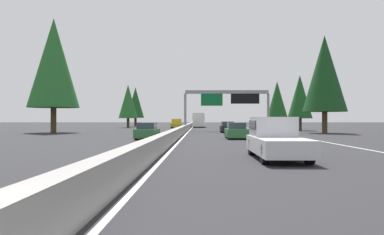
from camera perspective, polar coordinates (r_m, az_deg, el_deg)
The scene contains 18 objects.
ground_plane at distance 62.14m, azimuth -0.52°, elevation -1.90°, with size 320.00×320.00×0.00m, color #262628.
median_barrier at distance 82.12m, azimuth -0.30°, elevation -1.20°, with size 180.00×0.56×0.90m, color gray.
shoulder_stripe_right at distance 72.75m, azimuth 8.84°, elevation -1.66°, with size 160.00×0.16×0.01m, color silver.
shoulder_stripe_median at distance 72.12m, azimuth -0.08°, elevation -1.68°, with size 160.00×0.16×0.01m, color silver.
sign_gantry_overhead at distance 55.22m, azimuth 5.54°, elevation 2.91°, with size 0.50×12.68×6.08m.
pickup_distant_b at distance 17.04m, azimuth 12.72°, elevation -3.10°, with size 5.60×2.00×1.86m.
sedan_near_right at distance 33.82m, azimuth 6.80°, elevation -2.10°, with size 4.40×1.80×1.47m.
sedan_mid_right at distance 49.46m, azimuth 5.45°, elevation -1.53°, with size 4.40×1.80×1.47m.
bus_mid_center at distance 83.07m, azimuth 1.02°, elevation -0.31°, with size 11.50×2.55×3.10m.
sedan_near_center at distance 109.25m, azimuth 1.27°, elevation -0.85°, with size 4.40×1.80×1.47m.
oncoming_near at distance 75.33m, azimuth -2.41°, elevation -0.93°, with size 5.60×2.00×1.86m.
oncoming_far at distance 33.40m, azimuth -6.89°, elevation -2.12°, with size 4.40×1.80×1.47m.
conifer_right_near at distance 49.76m, azimuth 19.74°, elevation 6.39°, with size 5.44×5.44×12.37m.
conifer_right_mid at distance 60.06m, azimuth 16.27°, elevation 3.08°, with size 3.82×3.82×8.68m.
conifer_right_far at distance 73.16m, azimuth 12.97°, elevation 2.67°, with size 4.00×4.00×9.09m.
conifer_left_near at distance 51.84m, azimuth -20.53°, elevation 7.87°, with size 6.58×6.58×14.95m.
conifer_left_mid at distance 79.30m, azimuth -9.82°, elevation 2.45°, with size 4.01×4.01×9.11m.
conifer_left_far at distance 93.86m, azimuth -8.70°, elevation 2.28°, with size 4.31×4.31×9.80m.
Camera 1 is at (-2.08, -1.87, 1.75)m, focal length 34.64 mm.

